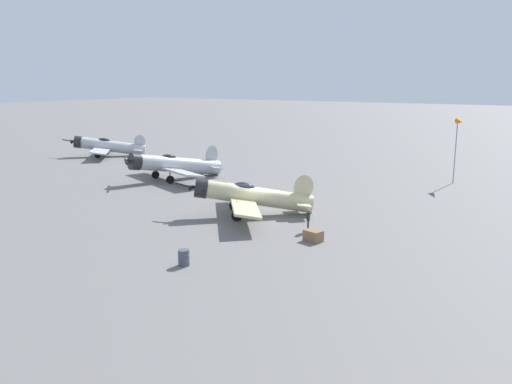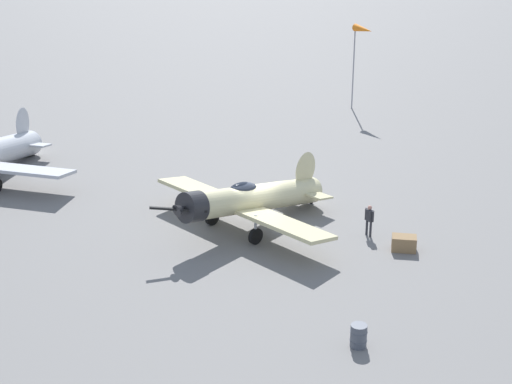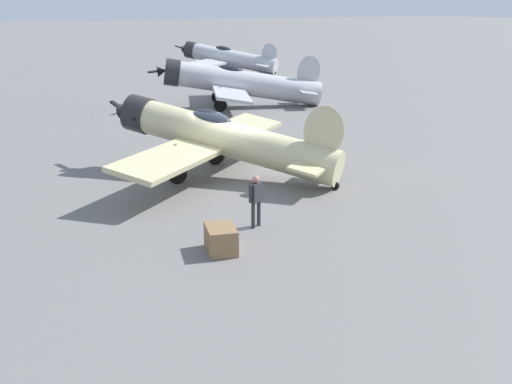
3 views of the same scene
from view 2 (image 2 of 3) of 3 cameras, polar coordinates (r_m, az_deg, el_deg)
ground_plane at (r=39.94m, az=-0.00°, el=-2.40°), size 400.00×400.00×0.00m
airplane_foreground at (r=39.03m, az=-0.52°, el=-0.55°), size 9.36×9.79×3.14m
ground_crew_mechanic at (r=38.78m, az=8.16°, el=-1.83°), size 0.38×0.57×1.60m
equipment_crate at (r=37.80m, az=10.61°, el=-3.65°), size 1.30×1.04×0.71m
fuel_drum at (r=30.05m, az=7.40°, el=-10.23°), size 0.66×0.66×0.91m
windsock_mast at (r=59.38m, az=7.69°, el=11.29°), size 1.32×2.06×6.44m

